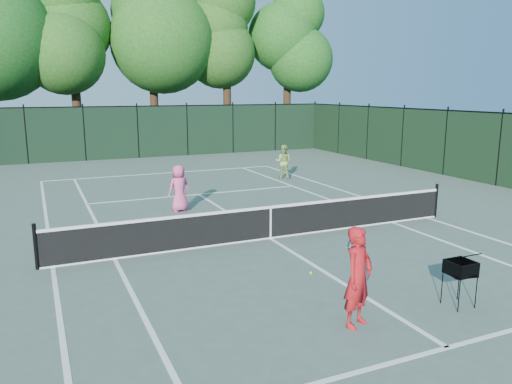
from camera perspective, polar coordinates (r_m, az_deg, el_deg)
name	(u,v)px	position (r m, az deg, el deg)	size (l,w,h in m)	color
ground	(270,239)	(13.58, 1.65, -5.34)	(90.00, 90.00, 0.00)	#4E5F53
sideline_doubles_left	(53,267)	(12.35, -22.20, -7.95)	(0.10, 23.77, 0.01)	white
sideline_doubles_right	(427,218)	(16.62, 18.96, -2.80)	(0.10, 23.77, 0.01)	white
sideline_singles_left	(115,259)	(12.44, -15.85, -7.37)	(0.10, 23.77, 0.01)	white
sideline_singles_right	(392,222)	(15.74, 15.30, -3.36)	(0.10, 23.77, 0.01)	white
baseline_far	(164,173)	(24.57, -10.46, 2.14)	(10.97, 0.10, 0.01)	white
service_line_near	(448,347)	(8.69, 21.06, -16.25)	(8.23, 0.10, 0.01)	white
service_line_far	(199,194)	(19.37, -6.59, -0.26)	(8.23, 0.10, 0.01)	white
center_service_line	(270,238)	(13.58, 1.65, -5.32)	(0.10, 12.80, 0.01)	white
tennis_net	(270,222)	(13.45, 1.66, -3.39)	(11.69, 0.09, 1.06)	black
fence_far	(138,132)	(30.33, -13.34, 6.64)	(24.00, 0.05, 3.00)	black
tree_2	(71,27)	(33.81, -20.38, 17.30)	(6.00, 6.00, 12.40)	black
tree_3	(150,11)	(35.21, -11.97, 19.60)	(7.00, 7.00, 14.45)	black
tree_4	(226,27)	(35.87, -3.42, 18.27)	(6.20, 6.20, 12.97)	black
tree_5	(288,38)	(38.31, 3.65, 17.19)	(5.80, 5.80, 12.23)	black
coach	(358,277)	(8.67, 11.60, -9.48)	(0.79, 0.87, 1.74)	red
player_pink	(179,188)	(16.63, -8.78, 0.43)	(0.84, 0.64, 1.55)	#E25086
player_green	(283,162)	(22.65, 3.14, 3.48)	(0.94, 0.91, 1.53)	#8EAF57
ball_hopper	(461,268)	(10.01, 22.35, -8.06)	(0.54, 0.54, 0.88)	black
loose_ball_midcourt	(311,273)	(11.08, 6.30, -9.18)	(0.07, 0.07, 0.07)	#B0D12A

